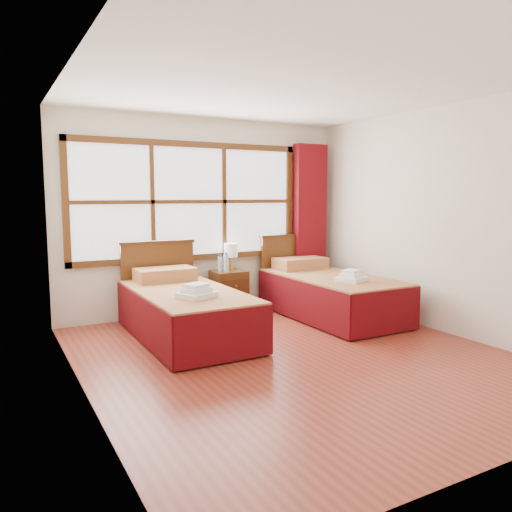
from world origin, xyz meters
TOP-DOWN VIEW (x-y plane):
  - floor at (0.00, 0.00)m, footprint 4.50×4.50m
  - ceiling at (0.00, 0.00)m, footprint 4.50×4.50m
  - wall_back at (0.00, 2.25)m, footprint 4.00×0.00m
  - wall_left at (-2.00, 0.00)m, footprint 0.00×4.50m
  - wall_right at (2.00, 0.00)m, footprint 0.00×4.50m
  - window at (-0.25, 2.21)m, footprint 3.16×0.06m
  - curtain at (1.60, 2.11)m, footprint 0.50×0.16m
  - bed_left at (-0.72, 1.20)m, footprint 1.04×2.06m
  - bed_right at (1.28, 1.20)m, footprint 1.05×2.07m
  - nightstand at (0.22, 1.99)m, footprint 0.43×0.43m
  - towels_left at (-0.76, 0.72)m, footprint 0.43×0.41m
  - towels_right at (1.25, 0.71)m, footprint 0.42×0.40m
  - lamp at (0.29, 2.08)m, footprint 0.18×0.18m
  - bottle_near at (0.09, 1.99)m, footprint 0.06×0.06m
  - bottle_far at (0.15, 1.93)m, footprint 0.07×0.07m

SIDE VIEW (x-z plane):
  - floor at x=0.00m, z-range 0.00..0.00m
  - nightstand at x=0.22m, z-range 0.00..0.58m
  - bed_left at x=-0.72m, z-range -0.20..0.81m
  - bed_right at x=1.28m, z-range -0.20..0.82m
  - towels_left at x=-0.76m, z-range 0.53..0.67m
  - towels_right at x=1.25m, z-range 0.53..0.67m
  - bottle_near at x=0.09m, z-range 0.57..0.79m
  - bottle_far at x=0.15m, z-range 0.56..0.82m
  - lamp at x=0.29m, z-range 0.65..1.01m
  - curtain at x=1.60m, z-range 0.02..2.32m
  - wall_back at x=0.00m, z-range -0.70..3.30m
  - wall_left at x=-2.00m, z-range -0.95..3.55m
  - wall_right at x=2.00m, z-range -0.95..3.55m
  - window at x=-0.25m, z-range 0.72..2.28m
  - ceiling at x=0.00m, z-range 2.60..2.60m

